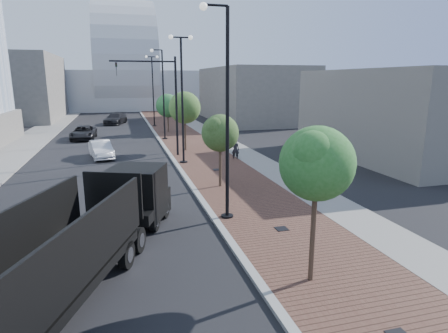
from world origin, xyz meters
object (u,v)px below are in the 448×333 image
object	(u,v)px
white_sedan	(101,149)
pedestrian	(235,150)
dump_truck	(105,226)
dark_car_mid	(84,133)

from	to	relation	value
white_sedan	pedestrian	bearing A→B (deg)	-30.33
dump_truck	white_sedan	xyz separation A→B (m)	(-0.91, 18.70, -0.55)
dump_truck	dark_car_mid	xyz separation A→B (m)	(-3.12, 29.45, -0.55)
white_sedan	dark_car_mid	size ratio (longest dim) A/B	0.84
dark_car_mid	dump_truck	bearing A→B (deg)	-81.19
white_sedan	dark_car_mid	world-z (taller)	dark_car_mid
dump_truck	dark_car_mid	bearing A→B (deg)	117.89
white_sedan	pedestrian	xyz separation A→B (m)	(10.27, -3.67, 0.14)
dark_car_mid	pedestrian	world-z (taller)	pedestrian
dump_truck	pedestrian	world-z (taller)	dump_truck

